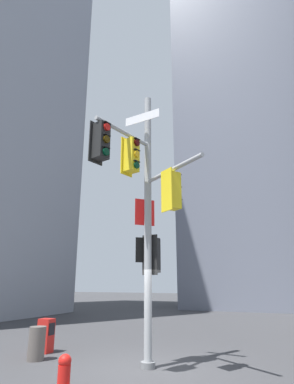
{
  "coord_description": "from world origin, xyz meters",
  "views": [
    {
      "loc": [
        3.46,
        -8.44,
        2.14
      ],
      "look_at": [
        0.09,
        -0.29,
        4.69
      ],
      "focal_mm": 29.43,
      "sensor_mm": 36.0,
      "label": 1
    }
  ],
  "objects_px": {
    "fire_hydrant": "(64,382)",
    "trash_bin": "(37,343)",
    "signal_pole_assembly": "(143,200)",
    "newspaper_box": "(46,335)"
  },
  "relations": [
    {
      "from": "fire_hydrant",
      "to": "trash_bin",
      "type": "relative_size",
      "value": 1.02
    },
    {
      "from": "trash_bin",
      "to": "signal_pole_assembly",
      "type": "bearing_deg",
      "value": -0.54
    },
    {
      "from": "fire_hydrant",
      "to": "trash_bin",
      "type": "xyz_separation_m",
      "value": [
        -3.07,
        2.84,
        -0.03
      ]
    },
    {
      "from": "newspaper_box",
      "to": "trash_bin",
      "type": "height_order",
      "value": "newspaper_box"
    },
    {
      "from": "newspaper_box",
      "to": "signal_pole_assembly",
      "type": "bearing_deg",
      "value": -14.19
    },
    {
      "from": "signal_pole_assembly",
      "to": "trash_bin",
      "type": "distance_m",
      "value": 5.2
    },
    {
      "from": "signal_pole_assembly",
      "to": "newspaper_box",
      "type": "height_order",
      "value": "signal_pole_assembly"
    },
    {
      "from": "signal_pole_assembly",
      "to": "fire_hydrant",
      "type": "height_order",
      "value": "signal_pole_assembly"
    },
    {
      "from": "signal_pole_assembly",
      "to": "trash_bin",
      "type": "relative_size",
      "value": 8.81
    },
    {
      "from": "fire_hydrant",
      "to": "newspaper_box",
      "type": "relative_size",
      "value": 0.91
    }
  ]
}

